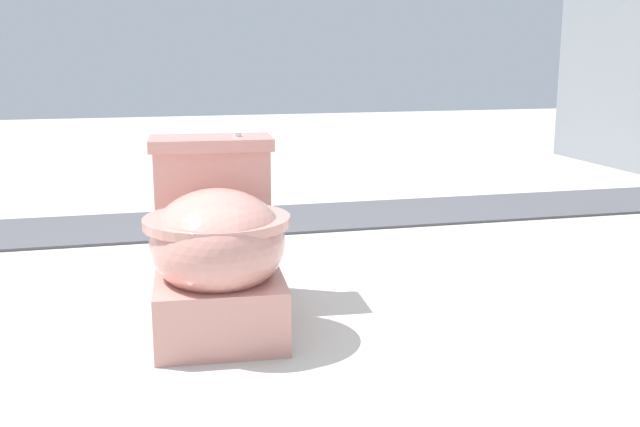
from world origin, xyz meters
TOP-DOWN VIEW (x-y plane):
  - ground_plane at (0.00, 0.00)m, footprint 14.00×14.00m
  - gravel_strip at (-1.30, 0.50)m, footprint 0.56×8.00m
  - toilet at (-0.06, -0.02)m, footprint 0.66×0.42m

SIDE VIEW (x-z plane):
  - ground_plane at x=0.00m, z-range 0.00..0.00m
  - gravel_strip at x=-1.30m, z-range 0.00..0.01m
  - toilet at x=-0.06m, z-range -0.04..0.48m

